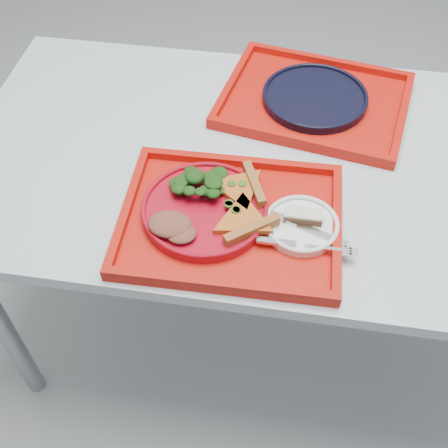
{
  "coord_description": "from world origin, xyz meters",
  "views": [
    {
      "loc": [
        -0.04,
        -0.95,
        1.64
      ],
      "look_at": [
        -0.15,
        -0.24,
        0.78
      ],
      "focal_mm": 45.0,
      "sensor_mm": 36.0,
      "label": 1
    }
  ],
  "objects_px": {
    "tray_far": "(314,103)",
    "navy_plate": "(315,98)",
    "dinner_plate": "(205,211)",
    "dessert_bar": "(303,216)",
    "tray_main": "(230,222)"
  },
  "relations": [
    {
      "from": "tray_far",
      "to": "navy_plate",
      "type": "xyz_separation_m",
      "value": [
        0.0,
        0.0,
        0.01
      ]
    },
    {
      "from": "tray_far",
      "to": "dinner_plate",
      "type": "height_order",
      "value": "dinner_plate"
    },
    {
      "from": "navy_plate",
      "to": "tray_far",
      "type": "bearing_deg",
      "value": 0.0
    },
    {
      "from": "tray_main",
      "to": "navy_plate",
      "type": "distance_m",
      "value": 0.45
    },
    {
      "from": "dessert_bar",
      "to": "tray_far",
      "type": "bearing_deg",
      "value": 89.55
    },
    {
      "from": "navy_plate",
      "to": "dessert_bar",
      "type": "bearing_deg",
      "value": -90.64
    },
    {
      "from": "navy_plate",
      "to": "dinner_plate",
      "type": "bearing_deg",
      "value": -116.64
    },
    {
      "from": "dinner_plate",
      "to": "tray_main",
      "type": "bearing_deg",
      "value": -10.3
    },
    {
      "from": "tray_far",
      "to": "dessert_bar",
      "type": "distance_m",
      "value": 0.41
    },
    {
      "from": "tray_far",
      "to": "dinner_plate",
      "type": "xyz_separation_m",
      "value": [
        -0.21,
        -0.41,
        0.02
      ]
    },
    {
      "from": "tray_far",
      "to": "dinner_plate",
      "type": "relative_size",
      "value": 1.73
    },
    {
      "from": "tray_far",
      "to": "dessert_bar",
      "type": "bearing_deg",
      "value": -80.42
    },
    {
      "from": "dinner_plate",
      "to": "dessert_bar",
      "type": "relative_size",
      "value": 3.37
    },
    {
      "from": "tray_main",
      "to": "dessert_bar",
      "type": "xyz_separation_m",
      "value": [
        0.15,
        0.01,
        0.03
      ]
    },
    {
      "from": "dinner_plate",
      "to": "navy_plate",
      "type": "relative_size",
      "value": 1.0
    }
  ]
}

